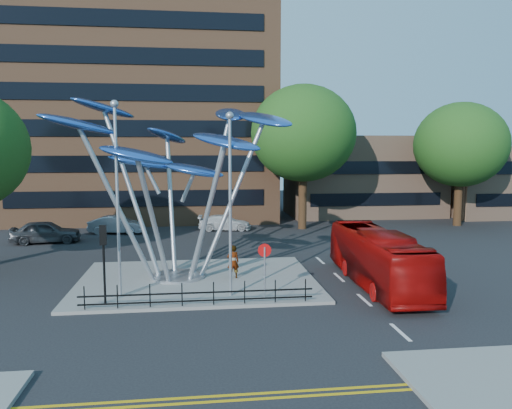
{
  "coord_description": "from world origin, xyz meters",
  "views": [
    {
      "loc": [
        -1.08,
        -19.19,
        6.88
      ],
      "look_at": [
        1.79,
        4.0,
        4.2
      ],
      "focal_mm": 35.0,
      "sensor_mm": 36.0,
      "label": 1
    }
  ],
  "objects": [
    {
      "name": "ground",
      "position": [
        0.0,
        0.0,
        0.0
      ],
      "size": [
        120.0,
        120.0,
        0.0
      ],
      "primitive_type": "plane",
      "color": "black",
      "rests_on": "ground"
    },
    {
      "name": "traffic_island",
      "position": [
        -1.0,
        6.0,
        0.07
      ],
      "size": [
        12.0,
        9.0,
        0.15
      ],
      "primitive_type": "cube",
      "color": "slate",
      "rests_on": "ground"
    },
    {
      "name": "double_yellow_near",
      "position": [
        0.0,
        -6.0,
        0.01
      ],
      "size": [
        40.0,
        0.12,
        0.01
      ],
      "primitive_type": "cube",
      "color": "gold",
      "rests_on": "ground"
    },
    {
      "name": "double_yellow_far",
      "position": [
        0.0,
        -6.3,
        0.01
      ],
      "size": [
        40.0,
        0.12,
        0.01
      ],
      "primitive_type": "cube",
      "color": "gold",
      "rests_on": "ground"
    },
    {
      "name": "brick_tower",
      "position": [
        -6.0,
        32.0,
        15.0
      ],
      "size": [
        25.0,
        15.0,
        30.0
      ],
      "primitive_type": "cube",
      "color": "brown",
      "rests_on": "ground"
    },
    {
      "name": "low_building_near",
      "position": [
        16.0,
        30.0,
        4.0
      ],
      "size": [
        15.0,
        8.0,
        8.0
      ],
      "primitive_type": "cube",
      "color": "#A67D62",
      "rests_on": "ground"
    },
    {
      "name": "low_building_far",
      "position": [
        30.0,
        28.0,
        3.5
      ],
      "size": [
        12.0,
        8.0,
        7.0
      ],
      "primitive_type": "cube",
      "color": "#A67D62",
      "rests_on": "ground"
    },
    {
      "name": "tree_right",
      "position": [
        8.0,
        22.0,
        8.04
      ],
      "size": [
        8.8,
        8.8,
        12.11
      ],
      "color": "black",
      "rests_on": "ground"
    },
    {
      "name": "tree_far",
      "position": [
        22.0,
        22.0,
        7.11
      ],
      "size": [
        8.0,
        8.0,
        10.81
      ],
      "color": "black",
      "rests_on": "ground"
    },
    {
      "name": "leaf_sculpture",
      "position": [
        -2.07,
        6.68,
        6.87
      ],
      "size": [
        12.72,
        9.54,
        9.51
      ],
      "color": "#9EA0A5",
      "rests_on": "traffic_island"
    },
    {
      "name": "street_lamp_left",
      "position": [
        -4.5,
        3.5,
        5.36
      ],
      "size": [
        0.36,
        0.36,
        8.8
      ],
      "color": "#9EA0A5",
      "rests_on": "traffic_island"
    },
    {
      "name": "street_lamp_right",
      "position": [
        0.5,
        3.0,
        5.09
      ],
      "size": [
        0.36,
        0.36,
        8.3
      ],
      "color": "#9EA0A5",
      "rests_on": "traffic_island"
    },
    {
      "name": "traffic_light_island",
      "position": [
        -5.0,
        2.5,
        2.61
      ],
      "size": [
        0.28,
        0.18,
        3.42
      ],
      "color": "black",
      "rests_on": "traffic_island"
    },
    {
      "name": "no_entry_sign_island",
      "position": [
        2.0,
        2.52,
        1.82
      ],
      "size": [
        0.6,
        0.1,
        2.45
      ],
      "color": "#9EA0A5",
      "rests_on": "traffic_island"
    },
    {
      "name": "pedestrian_railing_front",
      "position": [
        -1.0,
        1.7,
        0.55
      ],
      "size": [
        10.0,
        0.06,
        1.0
      ],
      "color": "black",
      "rests_on": "traffic_island"
    },
    {
      "name": "red_bus",
      "position": [
        7.97,
        4.31,
        1.39
      ],
      "size": [
        2.56,
        10.0,
        2.77
      ],
      "primitive_type": "imported",
      "rotation": [
        0.0,
        0.0,
        -0.02
      ],
      "color": "#930806",
      "rests_on": "ground"
    },
    {
      "name": "pedestrian",
      "position": [
        0.84,
        5.98,
        1.01
      ],
      "size": [
        0.68,
        0.49,
        1.73
      ],
      "primitive_type": "imported",
      "rotation": [
        0.0,
        0.0,
        3.28
      ],
      "color": "gray",
      "rests_on": "traffic_island"
    },
    {
      "name": "parked_car_left",
      "position": [
        -11.82,
        18.0,
        0.82
      ],
      "size": [
        5.01,
        2.5,
        1.64
      ],
      "primitive_type": "imported",
      "rotation": [
        0.0,
        0.0,
        1.69
      ],
      "color": "#3D3F44",
      "rests_on": "ground"
    },
    {
      "name": "parked_car_mid",
      "position": [
        -7.32,
        21.42,
        0.72
      ],
      "size": [
        4.53,
        2.12,
        1.44
      ],
      "primitive_type": "imported",
      "rotation": [
        0.0,
        0.0,
        1.43
      ],
      "color": "#95979C",
      "rests_on": "ground"
    },
    {
      "name": "parked_car_right",
      "position": [
        1.38,
        21.97,
        0.64
      ],
      "size": [
        4.51,
        2.14,
        1.27
      ],
      "primitive_type": "imported",
      "rotation": [
        0.0,
        0.0,
        1.49
      ],
      "color": "beige",
      "rests_on": "ground"
    }
  ]
}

